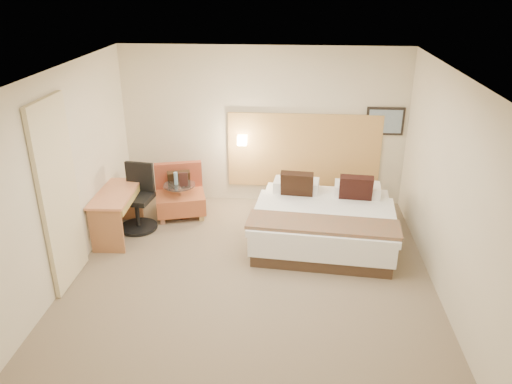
# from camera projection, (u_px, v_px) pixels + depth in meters

# --- Properties ---
(floor) EXTENTS (4.80, 5.00, 0.02)m
(floor) POSITION_uv_depth(u_px,v_px,m) (251.00, 276.00, 6.72)
(floor) COLOR #7C6A53
(floor) RESTS_ON ground
(ceiling) EXTENTS (4.80, 5.00, 0.02)m
(ceiling) POSITION_uv_depth(u_px,v_px,m) (250.00, 72.00, 5.63)
(ceiling) COLOR white
(ceiling) RESTS_ON floor
(wall_back) EXTENTS (4.80, 0.02, 2.70)m
(wall_back) POSITION_uv_depth(u_px,v_px,m) (263.00, 127.00, 8.47)
(wall_back) COLOR beige
(wall_back) RESTS_ON floor
(wall_front) EXTENTS (4.80, 0.02, 2.70)m
(wall_front) POSITION_uv_depth(u_px,v_px,m) (223.00, 307.00, 3.89)
(wall_front) COLOR beige
(wall_front) RESTS_ON floor
(wall_left) EXTENTS (0.02, 5.00, 2.70)m
(wall_left) POSITION_uv_depth(u_px,v_px,m) (62.00, 178.00, 6.35)
(wall_left) COLOR beige
(wall_left) RESTS_ON floor
(wall_right) EXTENTS (0.02, 5.00, 2.70)m
(wall_right) POSITION_uv_depth(u_px,v_px,m) (450.00, 189.00, 6.01)
(wall_right) COLOR beige
(wall_right) RESTS_ON floor
(headboard_panel) EXTENTS (2.60, 0.04, 1.30)m
(headboard_panel) POSITION_uv_depth(u_px,v_px,m) (304.00, 151.00, 8.55)
(headboard_panel) COLOR tan
(headboard_panel) RESTS_ON wall_back
(art_frame) EXTENTS (0.62, 0.03, 0.47)m
(art_frame) POSITION_uv_depth(u_px,v_px,m) (385.00, 121.00, 8.24)
(art_frame) COLOR black
(art_frame) RESTS_ON wall_back
(art_canvas) EXTENTS (0.54, 0.01, 0.39)m
(art_canvas) POSITION_uv_depth(u_px,v_px,m) (385.00, 121.00, 8.22)
(art_canvas) COLOR gray
(art_canvas) RESTS_ON wall_back
(lamp_arm) EXTENTS (0.02, 0.12, 0.02)m
(lamp_arm) POSITION_uv_depth(u_px,v_px,m) (243.00, 139.00, 8.49)
(lamp_arm) COLOR white
(lamp_arm) RESTS_ON wall_back
(lamp_shade) EXTENTS (0.15, 0.15, 0.15)m
(lamp_shade) POSITION_uv_depth(u_px,v_px,m) (242.00, 140.00, 8.44)
(lamp_shade) COLOR #FDEBC5
(lamp_shade) RESTS_ON wall_back
(curtain) EXTENTS (0.06, 0.90, 2.42)m
(curtain) POSITION_uv_depth(u_px,v_px,m) (59.00, 195.00, 6.17)
(curtain) COLOR beige
(curtain) RESTS_ON wall_left
(bottle_a) EXTENTS (0.07, 0.07, 0.21)m
(bottle_a) POSITION_uv_depth(u_px,v_px,m) (176.00, 178.00, 8.10)
(bottle_a) COLOR #8ABAD6
(bottle_a) RESTS_ON side_table
(menu_folder) EXTENTS (0.14, 0.07, 0.23)m
(menu_folder) POSITION_uv_depth(u_px,v_px,m) (184.00, 179.00, 8.04)
(menu_folder) COLOR black
(menu_folder) RESTS_ON side_table
(bed) EXTENTS (2.19, 2.15, 1.00)m
(bed) POSITION_uv_depth(u_px,v_px,m) (324.00, 220.00, 7.52)
(bed) COLOR #3F2C1F
(bed) RESTS_ON floor
(lounge_chair) EXTENTS (0.94, 0.87, 0.83)m
(lounge_chair) POSITION_uv_depth(u_px,v_px,m) (180.00, 195.00, 8.35)
(lounge_chair) COLOR #A96E50
(lounge_chair) RESTS_ON floor
(side_table) EXTENTS (0.60, 0.60, 0.58)m
(side_table) POSITION_uv_depth(u_px,v_px,m) (180.00, 199.00, 8.23)
(side_table) COLOR silver
(side_table) RESTS_ON floor
(desk) EXTENTS (0.57, 1.18, 0.72)m
(desk) POSITION_uv_depth(u_px,v_px,m) (118.00, 202.00, 7.54)
(desk) COLOR #D17C51
(desk) RESTS_ON floor
(desk_chair) EXTENTS (0.66, 0.66, 1.04)m
(desk_chair) POSITION_uv_depth(u_px,v_px,m) (138.00, 203.00, 7.84)
(desk_chair) COLOR black
(desk_chair) RESTS_ON floor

